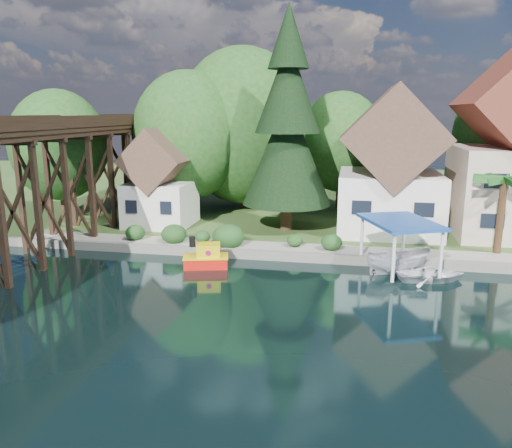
{
  "coord_description": "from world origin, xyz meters",
  "views": [
    {
      "loc": [
        4.11,
        -23.14,
        9.58
      ],
      "look_at": [
        -1.49,
        6.0,
        2.85
      ],
      "focal_mm": 35.0,
      "sensor_mm": 36.0,
      "label": 1
    }
  ],
  "objects_px": {
    "shed": "(160,184)",
    "boat_white_a": "(432,274)",
    "conifer": "(288,125)",
    "palm_tree": "(504,182)",
    "tugboat": "(206,258)",
    "trestle_bridge": "(30,179)",
    "house_left": "(390,171)",
    "boat_canopy": "(399,251)"
  },
  "relations": [
    {
      "from": "shed",
      "to": "trestle_bridge",
      "type": "bearing_deg",
      "value": -118.19
    },
    {
      "from": "house_left",
      "to": "boat_white_a",
      "type": "distance_m",
      "value": 11.42
    },
    {
      "from": "palm_tree",
      "to": "boat_white_a",
      "type": "xyz_separation_m",
      "value": [
        -4.72,
        -4.75,
        -4.8
      ]
    },
    {
      "from": "shed",
      "to": "conifer",
      "type": "height_order",
      "value": "conifer"
    },
    {
      "from": "house_left",
      "to": "boat_canopy",
      "type": "height_order",
      "value": "house_left"
    },
    {
      "from": "conifer",
      "to": "boat_white_a",
      "type": "bearing_deg",
      "value": -42.85
    },
    {
      "from": "tugboat",
      "to": "boat_canopy",
      "type": "relative_size",
      "value": 0.51
    },
    {
      "from": "house_left",
      "to": "boat_canopy",
      "type": "distance_m",
      "value": 10.02
    },
    {
      "from": "conifer",
      "to": "boat_white_a",
      "type": "xyz_separation_m",
      "value": [
        9.67,
        -8.97,
        -8.16
      ]
    },
    {
      "from": "conifer",
      "to": "boat_white_a",
      "type": "height_order",
      "value": "conifer"
    },
    {
      "from": "trestle_bridge",
      "to": "boat_white_a",
      "type": "relative_size",
      "value": 11.42
    },
    {
      "from": "shed",
      "to": "tugboat",
      "type": "relative_size",
      "value": 2.55
    },
    {
      "from": "conifer",
      "to": "house_left",
      "type": "bearing_deg",
      "value": 9.13
    },
    {
      "from": "palm_tree",
      "to": "tugboat",
      "type": "relative_size",
      "value": 1.75
    },
    {
      "from": "trestle_bridge",
      "to": "conifer",
      "type": "xyz_separation_m",
      "value": [
        15.24,
        9.58,
        3.22
      ]
    },
    {
      "from": "trestle_bridge",
      "to": "house_left",
      "type": "bearing_deg",
      "value": 25.21
    },
    {
      "from": "trestle_bridge",
      "to": "boat_canopy",
      "type": "bearing_deg",
      "value": 3.79
    },
    {
      "from": "trestle_bridge",
      "to": "boat_canopy",
      "type": "xyz_separation_m",
      "value": [
        23.08,
        1.53,
        -3.94
      ]
    },
    {
      "from": "house_left",
      "to": "boat_canopy",
      "type": "xyz_separation_m",
      "value": [
        0.08,
        -9.3,
        -3.73
      ]
    },
    {
      "from": "palm_tree",
      "to": "tugboat",
      "type": "distance_m",
      "value": 19.41
    },
    {
      "from": "house_left",
      "to": "tugboat",
      "type": "distance_m",
      "value": 16.16
    },
    {
      "from": "house_left",
      "to": "conifer",
      "type": "xyz_separation_m",
      "value": [
        -7.76,
        -1.25,
        3.43
      ]
    },
    {
      "from": "house_left",
      "to": "conifer",
      "type": "height_order",
      "value": "conifer"
    },
    {
      "from": "trestle_bridge",
      "to": "palm_tree",
      "type": "distance_m",
      "value": 30.11
    },
    {
      "from": "conifer",
      "to": "palm_tree",
      "type": "bearing_deg",
      "value": -16.35
    },
    {
      "from": "boat_white_a",
      "to": "house_left",
      "type": "bearing_deg",
      "value": -2.92
    },
    {
      "from": "house_left",
      "to": "tugboat",
      "type": "height_order",
      "value": "house_left"
    },
    {
      "from": "palm_tree",
      "to": "boat_canopy",
      "type": "bearing_deg",
      "value": -149.63
    },
    {
      "from": "conifer",
      "to": "boat_canopy",
      "type": "xyz_separation_m",
      "value": [
        7.84,
        -8.05,
        -7.16
      ]
    },
    {
      "from": "boat_white_a",
      "to": "boat_canopy",
      "type": "distance_m",
      "value": 2.28
    },
    {
      "from": "shed",
      "to": "tugboat",
      "type": "xyz_separation_m",
      "value": [
        6.4,
        -8.79,
        -3.22
      ]
    },
    {
      "from": "shed",
      "to": "tugboat",
      "type": "height_order",
      "value": "shed"
    },
    {
      "from": "house_left",
      "to": "tugboat",
      "type": "bearing_deg",
      "value": -138.44
    },
    {
      "from": "boat_canopy",
      "to": "trestle_bridge",
      "type": "bearing_deg",
      "value": -176.21
    },
    {
      "from": "house_left",
      "to": "boat_canopy",
      "type": "relative_size",
      "value": 1.83
    },
    {
      "from": "shed",
      "to": "palm_tree",
      "type": "height_order",
      "value": "shed"
    },
    {
      "from": "conifer",
      "to": "boat_canopy",
      "type": "relative_size",
      "value": 2.78
    },
    {
      "from": "tugboat",
      "to": "boat_white_a",
      "type": "height_order",
      "value": "tugboat"
    },
    {
      "from": "shed",
      "to": "boat_white_a",
      "type": "bearing_deg",
      "value": -23.64
    },
    {
      "from": "house_left",
      "to": "shed",
      "type": "bearing_deg",
      "value": -175.23
    },
    {
      "from": "shed",
      "to": "boat_white_a",
      "type": "xyz_separation_m",
      "value": [
        19.91,
        -8.71,
        -3.43
      ]
    },
    {
      "from": "trestle_bridge",
      "to": "palm_tree",
      "type": "height_order",
      "value": "trestle_bridge"
    }
  ]
}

